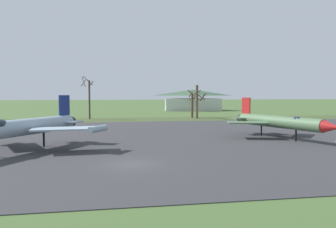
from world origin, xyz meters
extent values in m
plane|color=#425B2D|center=(0.00, 0.00, 0.00)|extent=(600.00, 600.00, 0.00)
cube|color=#333335|center=(0.00, 15.01, 0.03)|extent=(107.19, 50.03, 0.05)
cube|color=#3C4A27|center=(0.00, 46.03, 0.03)|extent=(167.19, 12.00, 0.06)
cylinder|color=#4C6B47|center=(18.85, 12.21, 2.14)|extent=(5.38, 12.78, 1.49)
cone|color=#B21E1E|center=(21.16, 5.02, 2.14)|extent=(1.96, 2.46, 1.37)
cylinder|color=black|center=(16.78, 18.65, 2.14)|extent=(1.25, 1.10, 1.05)
ellipsoid|color=#19232D|center=(19.75, 9.39, 2.55)|extent=(0.96, 1.80, 0.90)
cube|color=#4C6B47|center=(15.24, 13.00, 2.03)|extent=(5.32, 3.48, 0.14)
cube|color=#4C6B47|center=(21.32, 14.96, 2.03)|extent=(5.03, 5.28, 0.14)
cube|color=#B21E1E|center=(17.04, 17.83, 4.00)|extent=(0.66, 1.59, 2.22)
cube|color=#4C6B47|center=(15.76, 17.28, 2.25)|extent=(2.50, 1.99, 0.14)
cube|color=#4C6B47|center=(18.40, 18.13, 2.25)|extent=(2.50, 1.99, 0.14)
cylinder|color=black|center=(19.72, 9.49, 0.70)|extent=(0.20, 0.20, 1.39)
cylinder|color=black|center=(17.98, 14.92, 0.70)|extent=(0.20, 0.20, 1.39)
cylinder|color=#8EA3B2|center=(-10.29, 7.78, 2.35)|extent=(8.78, 13.03, 1.64)
cylinder|color=black|center=(-6.43, 14.15, 2.35)|extent=(1.45, 1.37, 1.15)
ellipsoid|color=#19232D|center=(-11.48, 5.81, 2.81)|extent=(1.14, 2.15, 1.07)
cube|color=#8EA3B2|center=(-12.72, 11.25, 2.23)|extent=(5.06, 6.76, 0.15)
cube|color=#8EA3B2|center=(-6.09, 7.23, 2.23)|extent=(6.32, 3.36, 0.15)
cylinder|color=#8EA3B2|center=(-2.91, 6.58, 2.23)|extent=(1.89, 2.57, 0.61)
cube|color=navy|center=(-6.90, 13.37, 4.32)|extent=(1.03, 1.53, 2.30)
cube|color=#8EA3B2|center=(-8.09, 13.88, 2.48)|extent=(2.41, 2.29, 0.15)
cube|color=#8EA3B2|center=(-5.90, 12.55, 2.48)|extent=(2.41, 2.29, 0.15)
cylinder|color=black|center=(-8.66, 10.46, 0.77)|extent=(0.22, 0.22, 1.53)
cylinder|color=#42382D|center=(-6.28, 48.88, 4.31)|extent=(0.38, 0.38, 8.62)
cylinder|color=#42382D|center=(-7.52, 49.25, 8.04)|extent=(0.91, 2.60, 1.60)
cylinder|color=#42382D|center=(-5.88, 49.38, 7.88)|extent=(1.17, 0.98, 1.31)
cylinder|color=#42382D|center=(-6.49, 47.88, 8.51)|extent=(2.12, 0.57, 1.99)
cylinder|color=#42382D|center=(-7.44, 48.47, 8.26)|extent=(1.02, 2.48, 2.25)
cylinder|color=brown|center=(17.20, 49.68, 2.89)|extent=(0.57, 0.57, 5.79)
cylinder|color=brown|center=(17.68, 50.55, 4.68)|extent=(1.99, 1.27, 1.21)
cylinder|color=brown|center=(17.97, 49.48, 3.40)|extent=(0.67, 1.73, 1.17)
cylinder|color=brown|center=(16.98, 48.71, 5.60)|extent=(2.13, 0.69, 1.96)
cylinder|color=brown|center=(16.95, 50.13, 5.58)|extent=(1.21, 0.84, 1.45)
cylinder|color=brown|center=(17.56, 46.77, 3.80)|extent=(0.63, 0.63, 7.61)
cylinder|color=brown|center=(18.97, 46.97, 4.87)|extent=(0.76, 3.02, 1.79)
cylinder|color=brown|center=(17.81, 47.55, 5.86)|extent=(1.77, 0.75, 1.48)
cylinder|color=brown|center=(17.82, 45.49, 5.13)|extent=(2.74, 0.78, 1.64)
cube|color=beige|center=(25.90, 84.32, 2.04)|extent=(19.58, 12.20, 4.09)
pyramid|color=#38563D|center=(25.90, 84.32, 6.10)|extent=(20.56, 12.81, 2.01)
camera|label=1|loc=(-1.65, -26.02, 5.60)|focal=35.46mm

